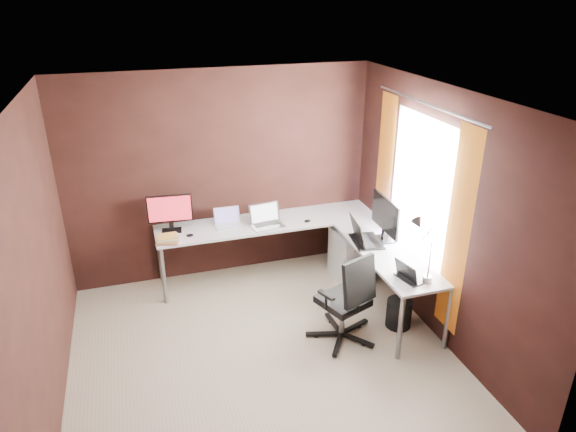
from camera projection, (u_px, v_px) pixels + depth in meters
The scene contains 15 objects.
room at pixel (295, 231), 4.63m from camera, with size 3.60×3.60×2.50m.
desk at pixel (310, 237), 5.86m from camera, with size 2.65×2.25×0.73m.
drawer_pedestal at pixel (351, 255), 6.27m from camera, with size 0.42×0.50×0.60m, color white.
monitor_left at pixel (170, 211), 5.80m from camera, with size 0.50×0.16×0.44m.
monitor_right at pixel (385, 217), 5.57m from camera, with size 0.15×0.61×0.50m.
laptop_white at pixel (228, 222), 6.02m from camera, with size 0.31×0.22×0.20m.
laptop_silver at pixel (266, 221), 6.02m from camera, with size 0.39×0.30×0.25m.
laptop_black_big at pixel (363, 237), 5.61m from camera, with size 0.35×0.46×0.28m.
laptop_black_small at pixel (409, 275), 4.90m from camera, with size 0.26×0.32×0.19m.
book_stack at pixel (167, 239), 5.62m from camera, with size 0.27×0.23×0.08m.
mouse_left at pixel (190, 235), 5.75m from camera, with size 0.08×0.05×0.03m, color black.
mouse_corner at pixel (307, 221), 6.10m from camera, with size 0.08×0.05×0.03m, color black.
desk_lamp at pixel (422, 242), 4.74m from camera, with size 0.20×0.24×0.65m.
office_chair at pixel (345, 314), 5.14m from camera, with size 0.55×0.59×0.99m.
wastebasket at pixel (399, 313), 5.40m from camera, with size 0.27×0.27×0.31m, color black.
Camera 1 is at (-0.96, -3.89, 3.29)m, focal length 32.00 mm.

